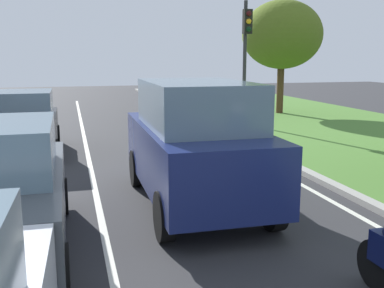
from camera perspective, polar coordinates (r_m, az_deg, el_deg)
ground_plane at (r=13.04m, az=-9.76°, el=-1.25°), size 60.00×60.00×0.00m
lane_line_center at (r=13.00m, az=-12.84°, el=-1.39°), size 0.12×32.00×0.01m
lane_line_right_edge at (r=13.82m, az=5.26°, el=-0.43°), size 0.12×32.00×0.01m
grass_verge_right at (r=16.16m, az=21.80°, el=0.58°), size 9.00×48.00×0.06m
curb_right at (r=13.99m, az=7.19°, el=-0.10°), size 0.24×48.00×0.12m
car_suv_ahead at (r=8.25m, az=0.43°, el=0.10°), size 2.00×4.52×2.28m
car_hatchback_far at (r=13.52m, az=-20.05°, el=2.47°), size 1.73×3.70×1.78m
traffic_light_near_right at (r=17.89m, az=6.76°, el=12.34°), size 0.32×0.50×4.76m
tree_roadside_far at (r=21.97m, az=11.16°, el=13.19°), size 3.67×3.67×5.23m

